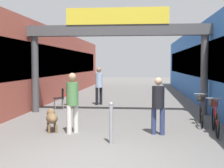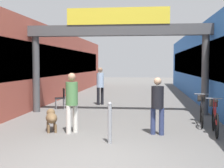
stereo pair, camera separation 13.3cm
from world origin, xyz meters
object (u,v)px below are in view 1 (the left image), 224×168
at_px(pedestrian_companion, 158,102).
at_px(bollard_post_metal, 111,122).
at_px(dog_on_leash, 52,118).
at_px(bicycle_red_second, 215,118).
at_px(cafe_chair_red_farther, 68,94).
at_px(pedestrian_carrying_crate, 99,83).
at_px(cafe_chair_black_nearer, 60,97).
at_px(pedestrian_with_dog, 72,99).
at_px(bicycle_black_third, 201,111).

height_order(pedestrian_companion, bollard_post_metal, pedestrian_companion).
xyz_separation_m(dog_on_leash, bicycle_red_second, (4.67, 0.18, 0.05)).
relative_size(bicycle_red_second, cafe_chair_red_farther, 1.89).
bearing_deg(pedestrian_carrying_crate, cafe_chair_red_farther, -171.00).
bearing_deg(cafe_chair_black_nearer, pedestrian_carrying_crate, 47.15).
bearing_deg(cafe_chair_red_farther, dog_on_leash, -81.00).
bearing_deg(bollard_post_metal, pedestrian_companion, 42.45).
height_order(dog_on_leash, cafe_chair_red_farther, cafe_chair_red_farther).
height_order(pedestrian_carrying_crate, dog_on_leash, pedestrian_carrying_crate).
distance_m(pedestrian_with_dog, bicycle_red_second, 4.06).
relative_size(dog_on_leash, cafe_chair_black_nearer, 0.99).
bearing_deg(cafe_chair_black_nearer, pedestrian_with_dog, -70.97).
bearing_deg(bollard_post_metal, pedestrian_carrying_crate, 100.45).
bearing_deg(bollard_post_metal, pedestrian_with_dog, 139.32).
relative_size(bollard_post_metal, cafe_chair_red_farther, 1.15).
distance_m(pedestrian_companion, bicycle_red_second, 1.71).
relative_size(dog_on_leash, bicycle_red_second, 0.52).
distance_m(pedestrian_with_dog, bollard_post_metal, 1.65).
bearing_deg(pedestrian_with_dog, bollard_post_metal, -40.68).
distance_m(pedestrian_with_dog, bicycle_black_third, 4.25).
relative_size(pedestrian_companion, dog_on_leash, 1.79).
xyz_separation_m(bicycle_black_third, bollard_post_metal, (-2.66, -2.72, 0.09)).
bearing_deg(cafe_chair_red_farther, bollard_post_metal, -68.34).
relative_size(bicycle_black_third, cafe_chair_black_nearer, 1.89).
relative_size(pedestrian_with_dog, bicycle_red_second, 1.01).
bearing_deg(bicycle_black_third, cafe_chair_black_nearer, 151.76).
bearing_deg(bicycle_red_second, dog_on_leash, -177.82).
bearing_deg(cafe_chair_black_nearer, bicycle_black_third, -28.24).
height_order(pedestrian_companion, cafe_chair_red_farther, pedestrian_companion).
distance_m(pedestrian_companion, bicycle_black_third, 2.25).
distance_m(bicycle_red_second, bicycle_black_third, 1.31).
xyz_separation_m(pedestrian_with_dog, pedestrian_companion, (2.39, 0.06, -0.08)).
bearing_deg(pedestrian_with_dog, bicycle_black_third, 23.67).
relative_size(dog_on_leash, bollard_post_metal, 0.86).
xyz_separation_m(pedestrian_carrying_crate, bicycle_red_second, (4.13, -5.80, -0.59)).
relative_size(bicycle_black_third, cafe_chair_red_farther, 1.89).
xyz_separation_m(pedestrian_carrying_crate, dog_on_leash, (-0.54, -5.98, -0.64)).
height_order(bicycle_black_third, bollard_post_metal, bollard_post_metal).
xyz_separation_m(dog_on_leash, cafe_chair_black_nearer, (-0.93, 4.41, 0.15)).
xyz_separation_m(cafe_chair_black_nearer, cafe_chair_red_farther, (0.01, 1.35, 0.00)).
relative_size(cafe_chair_black_nearer, cafe_chair_red_farther, 1.00).
relative_size(bicycle_black_third, bollard_post_metal, 1.64).
bearing_deg(pedestrian_with_dog, dog_on_leash, 162.22).
bearing_deg(pedestrian_companion, pedestrian_carrying_crate, 112.34).
height_order(pedestrian_with_dog, bollard_post_metal, pedestrian_with_dog).
relative_size(pedestrian_companion, bollard_post_metal, 1.54).
height_order(bollard_post_metal, cafe_chair_red_farther, bollard_post_metal).
xyz_separation_m(pedestrian_companion, pedestrian_carrying_crate, (-2.52, 6.14, 0.13)).
xyz_separation_m(dog_on_leash, bollard_post_metal, (1.87, -1.25, 0.13)).
distance_m(pedestrian_with_dog, pedestrian_companion, 2.39).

